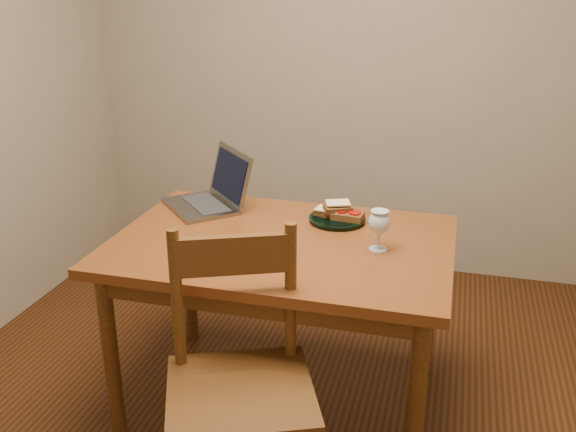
% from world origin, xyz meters
% --- Properties ---
extents(floor, '(3.20, 3.20, 0.02)m').
position_xyz_m(floor, '(0.00, 0.00, -0.01)').
color(floor, black).
rests_on(floor, ground).
extents(back_wall, '(3.20, 0.02, 2.60)m').
position_xyz_m(back_wall, '(0.00, 1.61, 1.30)').
color(back_wall, gray).
rests_on(back_wall, floor).
extents(table, '(1.30, 0.90, 0.74)m').
position_xyz_m(table, '(-0.05, 0.12, 0.65)').
color(table, '#441E0B').
rests_on(table, floor).
extents(chair, '(0.59, 0.58, 0.49)m').
position_xyz_m(chair, '(-0.02, -0.47, 0.53)').
color(chair, '#3E200D').
rests_on(chair, floor).
extents(plate, '(0.24, 0.24, 0.02)m').
position_xyz_m(plate, '(0.12, 0.36, 0.75)').
color(plate, black).
rests_on(plate, table).
extents(sandwich_cheese, '(0.12, 0.09, 0.03)m').
position_xyz_m(sandwich_cheese, '(0.08, 0.38, 0.78)').
color(sandwich_cheese, '#381E0C').
rests_on(sandwich_cheese, plate).
extents(sandwich_tomato, '(0.13, 0.09, 0.04)m').
position_xyz_m(sandwich_tomato, '(0.17, 0.35, 0.78)').
color(sandwich_tomato, '#381E0C').
rests_on(sandwich_tomato, plate).
extents(sandwich_top, '(0.13, 0.11, 0.03)m').
position_xyz_m(sandwich_top, '(0.12, 0.37, 0.80)').
color(sandwich_top, '#381E0C').
rests_on(sandwich_top, plate).
extents(milk_glass, '(0.08, 0.08, 0.16)m').
position_xyz_m(milk_glass, '(0.33, 0.12, 0.82)').
color(milk_glass, white).
rests_on(milk_glass, table).
extents(laptop, '(0.46, 0.46, 0.24)m').
position_xyz_m(laptop, '(-0.44, 0.42, 0.80)').
color(laptop, slate).
rests_on(laptop, table).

